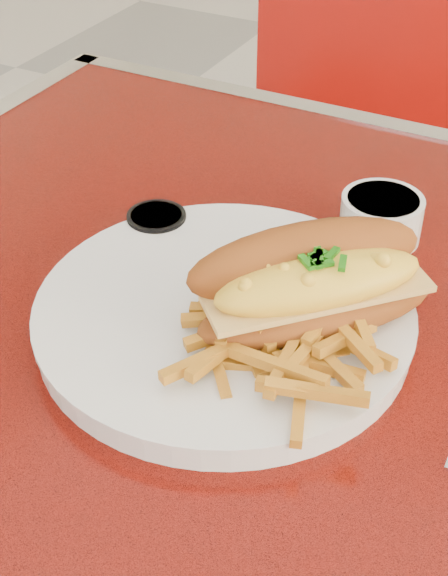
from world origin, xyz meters
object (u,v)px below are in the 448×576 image
at_px(fork, 281,346).
at_px(sauce_cup_left, 157,226).
at_px(dinner_plate, 224,315).
at_px(diner_table, 400,508).
at_px(mac_hoagie, 313,283).
at_px(gravy_ramekin, 381,217).

xyz_separation_m(fork, sauce_cup_left, (-0.18, 0.11, -0.01)).
relative_size(fork, sauce_cup_left, 2.56).
bearing_deg(dinner_plate, diner_table, 7.19).
distance_m(diner_table, dinner_plate, 0.24).
bearing_deg(diner_table, fork, -157.24).
relative_size(diner_table, mac_hoagie, 6.09).
height_order(diner_table, mac_hoagie, mac_hoagie).
distance_m(dinner_plate, mac_hoagie, 0.08).
distance_m(mac_hoagie, fork, 0.05).
distance_m(diner_table, sauce_cup_left, 0.34).
distance_m(diner_table, mac_hoagie, 0.24).
bearing_deg(mac_hoagie, sauce_cup_left, 113.93).
relative_size(dinner_plate, mac_hoagie, 1.87).
bearing_deg(gravy_ramekin, diner_table, -59.76).
height_order(dinner_plate, mac_hoagie, mac_hoagie).
distance_m(diner_table, fork, 0.22).
xyz_separation_m(dinner_plate, gravy_ramekin, (0.07, 0.18, 0.01)).
xyz_separation_m(dinner_plate, mac_hoagie, (0.07, 0.02, 0.04)).
bearing_deg(diner_table, mac_hoagie, -177.76).
bearing_deg(dinner_plate, fork, -20.63).
height_order(fork, sauce_cup_left, sauce_cup_left).
bearing_deg(gravy_ramekin, sauce_cup_left, -151.49).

